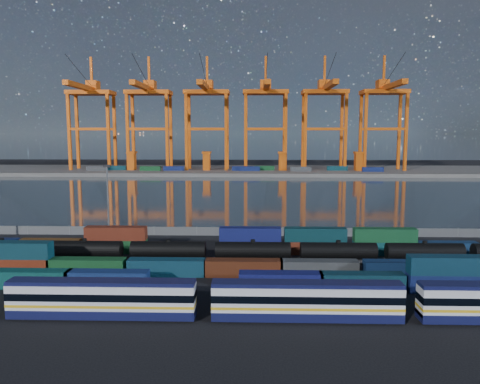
{
  "coord_description": "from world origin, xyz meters",
  "views": [
    {
      "loc": [
        3.24,
        -78.35,
        23.49
      ],
      "look_at": [
        0.0,
        30.0,
        10.0
      ],
      "focal_mm": 35.0,
      "sensor_mm": 36.0,
      "label": 1
    }
  ],
  "objects": [
    {
      "name": "tanker_string",
      "position": [
        -4.66,
        4.96,
        2.18
      ],
      "size": [
        122.67,
        3.04,
        4.36
      ],
      "color": "black",
      "rests_on": "ground"
    },
    {
      "name": "distant_mountains",
      "position": [
        63.02,
        1600.0,
        220.29
      ],
      "size": [
        2470.0,
        1100.0,
        520.0
      ],
      "color": "#1E2630",
      "rests_on": "ground"
    },
    {
      "name": "container_row_north",
      "position": [
        13.16,
        11.87,
        2.24
      ],
      "size": [
        128.22,
        2.46,
        5.23
      ],
      "color": "#0F1D4F",
      "rests_on": "ground"
    },
    {
      "name": "far_quay",
      "position": [
        0.0,
        210.0,
        1.0
      ],
      "size": [
        700.0,
        70.0,
        2.0
      ],
      "primitive_type": "cube",
      "color": "#514F4C",
      "rests_on": "ground"
    },
    {
      "name": "harbor_water",
      "position": [
        0.0,
        105.0,
        0.01
      ],
      "size": [
        700.0,
        700.0,
        0.0
      ],
      "primitive_type": "plane",
      "color": "#29333B",
      "rests_on": "ground"
    },
    {
      "name": "passenger_train",
      "position": [
        9.92,
        -21.44,
        2.54
      ],
      "size": [
        75.88,
        2.95,
        5.06
      ],
      "color": "silver",
      "rests_on": "ground"
    },
    {
      "name": "ground",
      "position": [
        0.0,
        0.0,
        0.0
      ],
      "size": [
        700.0,
        700.0,
        0.0
      ],
      "primitive_type": "plane",
      "color": "black",
      "rests_on": "ground"
    },
    {
      "name": "quay_containers",
      "position": [
        -11.0,
        195.46,
        3.3
      ],
      "size": [
        172.58,
        10.99,
        2.6
      ],
      "color": "navy",
      "rests_on": "far_quay"
    },
    {
      "name": "waterfront_fence",
      "position": [
        -0.0,
        28.0,
        1.0
      ],
      "size": [
        160.12,
        0.12,
        2.2
      ],
      "color": "#595B5E",
      "rests_on": "ground"
    },
    {
      "name": "gantry_cranes",
      "position": [
        -7.5,
        203.16,
        42.54
      ],
      "size": [
        201.69,
        51.25,
        69.4
      ],
      "color": "#D9550F",
      "rests_on": "ground"
    },
    {
      "name": "straddle_carriers",
      "position": [
        -2.5,
        200.0,
        7.82
      ],
      "size": [
        140.0,
        7.0,
        11.1
      ],
      "color": "#D9550F",
      "rests_on": "far_quay"
    },
    {
      "name": "yard_light_mast",
      "position": [
        -30.0,
        26.0,
        9.3
      ],
      "size": [
        1.6,
        0.4,
        16.6
      ],
      "color": "slate",
      "rests_on": "ground"
    },
    {
      "name": "container_row_mid",
      "position": [
        -17.46,
        -2.89,
        1.81
      ],
      "size": [
        142.01,
        2.6,
        5.54
      ],
      "color": "#434549",
      "rests_on": "ground"
    },
    {
      "name": "container_row_south",
      "position": [
        9.52,
        -9.74,
        1.86
      ],
      "size": [
        140.24,
        2.56,
        5.46
      ],
      "color": "#3D3F42",
      "rests_on": "ground"
    }
  ]
}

